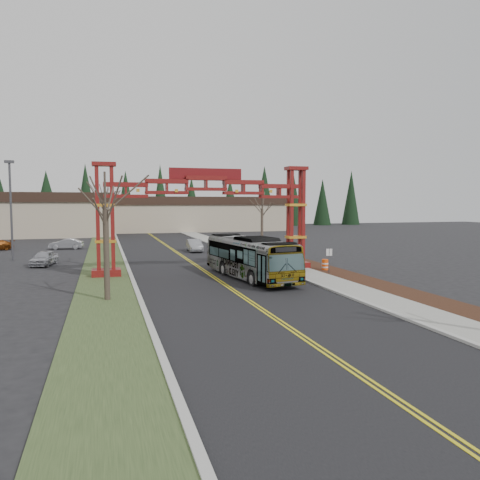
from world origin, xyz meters
name	(u,v)px	position (x,y,z in m)	size (l,w,h in m)	color
ground	(288,328)	(0.00, 0.00, 0.00)	(200.00, 200.00, 0.00)	black
road	(191,262)	(0.00, 25.00, 0.01)	(12.00, 110.00, 0.02)	black
lane_line_left	(190,262)	(-0.12, 25.00, 0.03)	(0.12, 100.00, 0.01)	gold
lane_line_right	(192,262)	(0.12, 25.00, 0.03)	(0.12, 100.00, 0.01)	gold
curb_right	(251,259)	(6.15, 25.00, 0.07)	(0.30, 110.00, 0.15)	#AEAFA9
sidewalk_right	(265,259)	(7.60, 25.00, 0.08)	(2.60, 110.00, 0.14)	gray
landscape_strip	(366,281)	(10.20, 10.00, 0.06)	(2.60, 50.00, 0.12)	black
grass_median	(106,265)	(-8.00, 25.00, 0.04)	(4.00, 110.00, 0.08)	#314422
curb_left	(126,264)	(-6.15, 25.00, 0.07)	(0.30, 110.00, 0.15)	#AEAFA9
gateway_arch	(206,200)	(0.00, 18.00, 5.98)	(18.20, 1.60, 8.90)	#610C11
retail_building_east	(191,213)	(10.00, 79.95, 3.51)	(38.00, 20.30, 7.00)	tan
conifer_treeline	(140,200)	(0.25, 92.00, 6.49)	(116.10, 5.60, 13.00)	black
transit_bus	(250,257)	(2.54, 14.00, 1.63)	(2.73, 11.67, 3.25)	#999BA0
silver_sedan	(194,245)	(2.18, 34.84, 0.72)	(1.53, 4.39, 1.45)	#A5A8AD
parked_car_near_a	(44,258)	(-13.48, 26.42, 0.69)	(1.63, 4.06, 1.38)	silver
parked_car_far_a	(66,244)	(-12.68, 42.16, 0.67)	(1.41, 4.04, 1.33)	#9C9DA3
bare_tree_median_near	(105,211)	(-8.00, 8.59, 5.31)	(3.40, 3.40, 7.59)	#382D26
bare_tree_median_mid	(105,209)	(-8.00, 23.83, 5.24)	(3.27, 3.27, 7.42)	#382D26
bare_tree_median_far	(104,200)	(-8.00, 39.45, 6.08)	(3.02, 3.02, 8.12)	#382D26
bare_tree_right_far	(262,209)	(10.00, 32.87, 5.05)	(3.16, 3.16, 7.17)	#382D26
light_pole_near	(11,203)	(-16.98, 31.55, 5.78)	(0.87, 0.43, 9.99)	#3F3F44
street_sign	(329,256)	(9.37, 14.28, 1.49)	(0.46, 0.17, 2.07)	#3F3F44
barrel_south	(325,265)	(9.82, 15.90, 0.50)	(0.54, 0.54, 1.01)	#FA510D
barrel_mid	(293,260)	(8.60, 19.87, 0.50)	(0.54, 0.54, 1.00)	#FA510D
barrel_north	(286,256)	(9.17, 23.19, 0.49)	(0.53, 0.53, 0.97)	#FA510D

